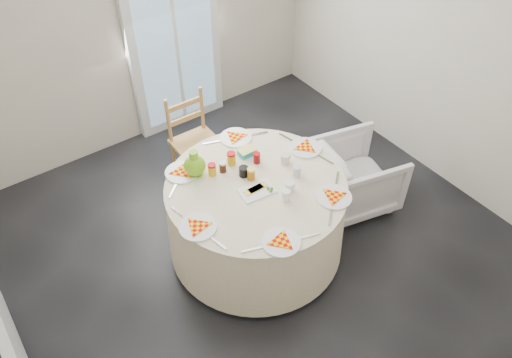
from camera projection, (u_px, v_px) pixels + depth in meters
floor at (256, 246)px, 4.29m from camera, size 4.00×4.00×0.00m
wall_back at (129, 18)px, 4.58m from camera, size 4.00×0.02×2.60m
wall_right at (446, 42)px, 4.25m from camera, size 0.02×4.00×2.60m
glass_door at (173, 33)px, 4.89m from camera, size 1.00×0.08×2.10m
radiator at (3, 324)px, 3.32m from camera, size 0.07×1.00×0.55m
table at (256, 217)px, 4.03m from camera, size 1.43×1.43×0.73m
wooden_chair at (196, 141)px, 4.59m from camera, size 0.41×0.39×0.91m
armchair at (357, 169)px, 4.42m from camera, size 0.77×0.80×0.69m
place_settings at (256, 182)px, 3.76m from camera, size 1.84×1.84×0.03m
jar_cluster at (234, 161)px, 3.86m from camera, size 0.46×0.34×0.12m
butter_tub at (247, 150)px, 4.01m from camera, size 0.14×0.10×0.06m
green_pitcher at (194, 161)px, 3.78m from camera, size 0.18×0.18×0.22m
cheese_platter at (257, 188)px, 3.70m from camera, size 0.28×0.20×0.03m
mugs_glasses at (272, 168)px, 3.81m from camera, size 0.65×0.65×0.10m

